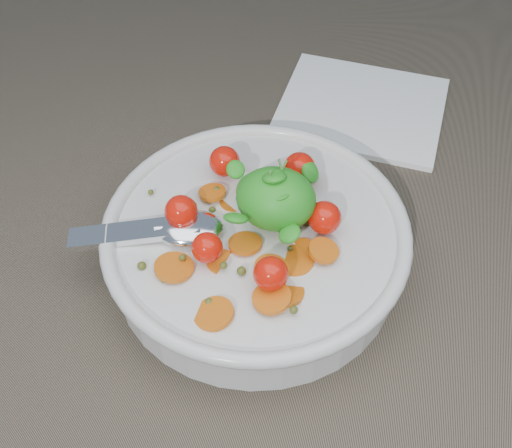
# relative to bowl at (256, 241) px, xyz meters

# --- Properties ---
(ground) EXTENTS (6.00, 6.00, 0.00)m
(ground) POSITION_rel_bowl_xyz_m (0.01, -0.01, -0.03)
(ground) COLOR brown
(ground) RESTS_ON ground
(bowl) EXTENTS (0.26, 0.24, 0.10)m
(bowl) POSITION_rel_bowl_xyz_m (0.00, 0.00, 0.00)
(bowl) COLOR silver
(bowl) RESTS_ON ground
(napkin) EXTENTS (0.17, 0.15, 0.01)m
(napkin) POSITION_rel_bowl_xyz_m (0.06, 0.22, -0.03)
(napkin) COLOR white
(napkin) RESTS_ON ground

